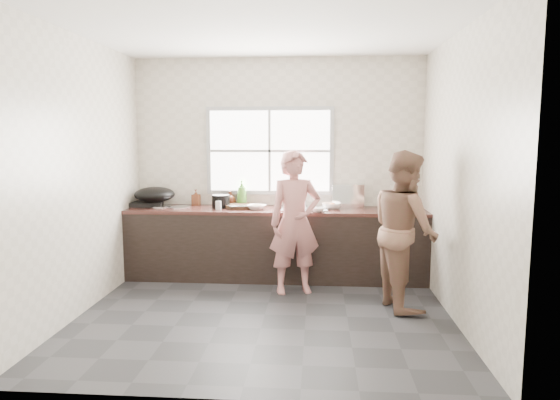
# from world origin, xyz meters

# --- Properties ---
(floor) EXTENTS (3.60, 3.20, 0.01)m
(floor) POSITION_xyz_m (0.00, 0.00, -0.01)
(floor) COLOR #29292B
(floor) RESTS_ON ground
(ceiling) EXTENTS (3.60, 3.20, 0.01)m
(ceiling) POSITION_xyz_m (0.00, 0.00, 2.71)
(ceiling) COLOR silver
(ceiling) RESTS_ON wall_back
(wall_back) EXTENTS (3.60, 0.01, 2.70)m
(wall_back) POSITION_xyz_m (0.00, 1.60, 1.35)
(wall_back) COLOR beige
(wall_back) RESTS_ON ground
(wall_left) EXTENTS (0.01, 3.20, 2.70)m
(wall_left) POSITION_xyz_m (-1.80, 0.00, 1.35)
(wall_left) COLOR silver
(wall_left) RESTS_ON ground
(wall_right) EXTENTS (0.01, 3.20, 2.70)m
(wall_right) POSITION_xyz_m (1.80, 0.00, 1.35)
(wall_right) COLOR silver
(wall_right) RESTS_ON ground
(wall_front) EXTENTS (3.60, 0.01, 2.70)m
(wall_front) POSITION_xyz_m (0.00, -1.60, 1.35)
(wall_front) COLOR beige
(wall_front) RESTS_ON ground
(cabinet) EXTENTS (3.60, 0.62, 0.82)m
(cabinet) POSITION_xyz_m (0.00, 1.29, 0.41)
(cabinet) COLOR black
(cabinet) RESTS_ON floor
(countertop) EXTENTS (3.60, 0.64, 0.04)m
(countertop) POSITION_xyz_m (0.00, 1.29, 0.84)
(countertop) COLOR #331915
(countertop) RESTS_ON cabinet
(sink) EXTENTS (0.55, 0.45, 0.02)m
(sink) POSITION_xyz_m (0.35, 1.29, 0.86)
(sink) COLOR silver
(sink) RESTS_ON countertop
(faucet) EXTENTS (0.02, 0.02, 0.30)m
(faucet) POSITION_xyz_m (0.35, 1.49, 1.01)
(faucet) COLOR silver
(faucet) RESTS_ON countertop
(window_frame) EXTENTS (1.60, 0.05, 1.10)m
(window_frame) POSITION_xyz_m (-0.10, 1.59, 1.55)
(window_frame) COLOR #9EA0A5
(window_frame) RESTS_ON wall_back
(window_glazing) EXTENTS (1.50, 0.01, 1.00)m
(window_glazing) POSITION_xyz_m (-0.10, 1.57, 1.55)
(window_glazing) COLOR white
(window_glazing) RESTS_ON window_frame
(woman) EXTENTS (0.62, 0.49, 1.48)m
(woman) POSITION_xyz_m (0.26, 0.74, 0.74)
(woman) COLOR tan
(woman) RESTS_ON floor
(person_side) EXTENTS (0.77, 0.90, 1.60)m
(person_side) POSITION_xyz_m (1.39, 0.36, 0.80)
(person_side) COLOR brown
(person_side) RESTS_ON floor
(cutting_board) EXTENTS (0.42, 0.42, 0.04)m
(cutting_board) POSITION_xyz_m (-0.43, 1.36, 0.88)
(cutting_board) COLOR black
(cutting_board) RESTS_ON countertop
(cleaver) EXTENTS (0.21, 0.14, 0.01)m
(cleaver) POSITION_xyz_m (-0.45, 1.18, 0.90)
(cleaver) COLOR #A3A4A9
(cleaver) RESTS_ON cutting_board
(bowl_mince) EXTENTS (0.28, 0.28, 0.06)m
(bowl_mince) POSITION_xyz_m (-0.23, 1.23, 0.89)
(bowl_mince) COLOR white
(bowl_mince) RESTS_ON countertop
(bowl_crabs) EXTENTS (0.22, 0.22, 0.06)m
(bowl_crabs) POSITION_xyz_m (0.68, 1.33, 0.89)
(bowl_crabs) COLOR white
(bowl_crabs) RESTS_ON countertop
(bowl_held) EXTENTS (0.25, 0.25, 0.06)m
(bowl_held) POSITION_xyz_m (0.51, 1.08, 0.89)
(bowl_held) COLOR silver
(bowl_held) RESTS_ON countertop
(black_pot) EXTENTS (0.24, 0.24, 0.16)m
(black_pot) POSITION_xyz_m (-0.68, 1.34, 0.94)
(black_pot) COLOR black
(black_pot) RESTS_ON countertop
(plate_food) EXTENTS (0.26, 0.26, 0.02)m
(plate_food) POSITION_xyz_m (-0.56, 1.52, 0.87)
(plate_food) COLOR white
(plate_food) RESTS_ON countertop
(bottle_green) EXTENTS (0.17, 0.17, 0.33)m
(bottle_green) POSITION_xyz_m (-0.45, 1.52, 1.03)
(bottle_green) COLOR #3F7B28
(bottle_green) RESTS_ON countertop
(bottle_brown_tall) EXTENTS (0.10, 0.10, 0.19)m
(bottle_brown_tall) POSITION_xyz_m (-1.04, 1.52, 0.95)
(bottle_brown_tall) COLOR #502614
(bottle_brown_tall) RESTS_ON countertop
(bottle_brown_short) EXTENTS (0.15, 0.15, 0.17)m
(bottle_brown_short) POSITION_xyz_m (-0.60, 1.52, 0.95)
(bottle_brown_short) COLOR #421D10
(bottle_brown_short) RESTS_ON countertop
(glass_jar) EXTENTS (0.09, 0.09, 0.10)m
(glass_jar) POSITION_xyz_m (-0.68, 1.18, 0.91)
(glass_jar) COLOR silver
(glass_jar) RESTS_ON countertop
(burner) EXTENTS (0.46, 0.46, 0.06)m
(burner) POSITION_xyz_m (-1.65, 1.43, 0.89)
(burner) COLOR black
(burner) RESTS_ON countertop
(wok) EXTENTS (0.52, 0.52, 0.19)m
(wok) POSITION_xyz_m (-1.52, 1.35, 1.01)
(wok) COLOR black
(wok) RESTS_ON burner
(dish_rack) EXTENTS (0.40, 0.29, 0.29)m
(dish_rack) POSITION_xyz_m (0.87, 1.51, 1.01)
(dish_rack) COLOR silver
(dish_rack) RESTS_ON countertop
(pot_lid_left) EXTENTS (0.28, 0.28, 0.01)m
(pot_lid_left) POSITION_xyz_m (-1.45, 1.36, 0.87)
(pot_lid_left) COLOR #A6AAAD
(pot_lid_left) RESTS_ON countertop
(pot_lid_right) EXTENTS (0.26, 0.26, 0.01)m
(pot_lid_right) POSITION_xyz_m (-1.18, 1.30, 0.87)
(pot_lid_right) COLOR silver
(pot_lid_right) RESTS_ON countertop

